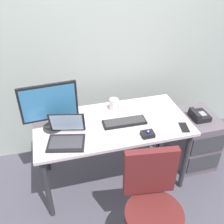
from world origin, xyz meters
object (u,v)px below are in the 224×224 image
laptop (66,135)px  coffee_mug (114,104)px  office_chair (151,213)px  trackball_mouse (148,134)px  cell_phone (184,127)px  paper_notepad (93,113)px  file_cabinet (193,139)px  keyboard (124,122)px  banana (59,116)px  monitor_main (49,105)px  desk_phone (199,115)px

laptop → coffee_mug: bearing=35.1°
office_chair → trackball_mouse: office_chair is taller
laptop → cell_phone: bearing=-5.4°
trackball_mouse → cell_phone: size_ratio=0.77×
office_chair → paper_notepad: bearing=103.9°
coffee_mug → paper_notepad: bearing=-174.2°
file_cabinet → coffee_mug: (-0.89, 0.18, 0.50)m
file_cabinet → laptop: bearing=-172.4°
file_cabinet → paper_notepad: (-1.11, 0.16, 0.45)m
keyboard → banana: 0.64m
trackball_mouse → file_cabinet: bearing=23.7°
trackball_mouse → paper_notepad: size_ratio=0.53×
office_chair → banana: office_chair is taller
monitor_main → paper_notepad: bearing=19.1°
monitor_main → trackball_mouse: (0.80, -0.33, -0.23)m
monitor_main → cell_phone: size_ratio=3.50×
cell_phone → monitor_main: bearing=177.4°
desk_phone → trackball_mouse: trackball_mouse is taller
paper_notepad → keyboard: bearing=-42.3°
office_chair → trackball_mouse: size_ratio=8.66×
paper_notepad → monitor_main: bearing=-160.9°
monitor_main → cell_phone: monitor_main is taller
desk_phone → file_cabinet: bearing=63.2°
desk_phone → keyboard: bearing=-175.7°
trackball_mouse → keyboard: bearing=121.2°
coffee_mug → banana: size_ratio=0.63×
desk_phone → coffee_mug: 0.91m
laptop → cell_phone: size_ratio=2.59×
desk_phone → laptop: 1.42m
coffee_mug → cell_phone: bearing=-40.8°
monitor_main → trackball_mouse: monitor_main is taller
file_cabinet → coffee_mug: coffee_mug is taller
coffee_mug → paper_notepad: coffee_mug is taller
desk_phone → cell_phone: size_ratio=1.41×
cell_phone → banana: 1.19m
cell_phone → banana: banana is taller
office_chair → keyboard: office_chair is taller
laptop → trackball_mouse: (0.69, -0.12, -0.03)m
laptop → banana: (-0.04, 0.37, -0.03)m
monitor_main → laptop: monitor_main is taller
trackball_mouse → banana: 0.88m
laptop → coffee_mug: size_ratio=3.08×
file_cabinet → trackball_mouse: size_ratio=5.54×
desk_phone → paper_notepad: size_ratio=0.96×
file_cabinet → paper_notepad: 1.21m
coffee_mug → banana: 0.56m
office_chair → cell_phone: office_chair is taller
desk_phone → keyboard: size_ratio=0.48×
trackball_mouse → paper_notepad: bearing=130.5°
file_cabinet → cell_phone: bearing=-140.1°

